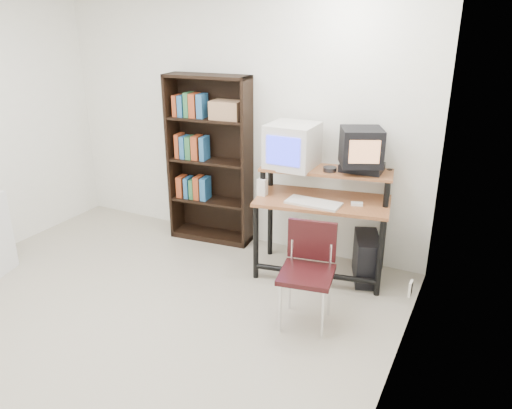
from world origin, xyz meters
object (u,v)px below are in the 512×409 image
at_px(crt_monitor, 292,146).
at_px(pc_tower, 366,258).
at_px(computer_desk, 323,204).
at_px(school_chair, 308,263).
at_px(bookshelf, 211,158).
at_px(crt_tv, 361,147).

xyz_separation_m(crt_monitor, pc_tower, (0.75, 0.01, -0.96)).
bearing_deg(computer_desk, pc_tower, -1.62).
xyz_separation_m(computer_desk, school_chair, (0.17, -0.78, -0.20)).
xyz_separation_m(school_chair, bookshelf, (-1.48, 1.01, 0.40)).
distance_m(crt_tv, bookshelf, 1.62).
bearing_deg(crt_tv, computer_desk, -179.69).
relative_size(crt_monitor, bookshelf, 0.25).
xyz_separation_m(crt_tv, school_chair, (-0.11, -0.90, -0.72)).
height_order(crt_monitor, pc_tower, crt_monitor).
bearing_deg(bookshelf, pc_tower, -11.54).
xyz_separation_m(computer_desk, pc_tower, (0.42, 0.06, -0.47)).
distance_m(crt_tv, pc_tower, 1.01).
bearing_deg(school_chair, computer_desk, 92.26).
xyz_separation_m(crt_monitor, bookshelf, (-0.98, 0.18, -0.28)).
height_order(crt_tv, pc_tower, crt_tv).
bearing_deg(computer_desk, school_chair, -87.91).
relative_size(computer_desk, crt_tv, 2.80).
distance_m(pc_tower, bookshelf, 1.86).
bearing_deg(pc_tower, crt_tv, 134.63).
bearing_deg(crt_tv, school_chair, -121.43).
relative_size(computer_desk, crt_monitor, 2.92).
relative_size(pc_tower, school_chair, 0.56).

